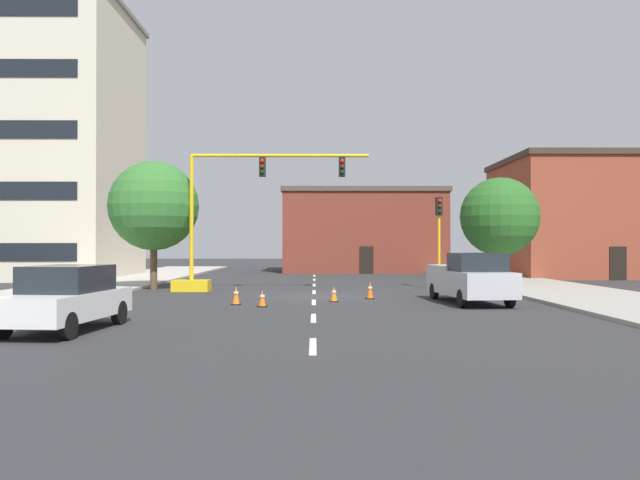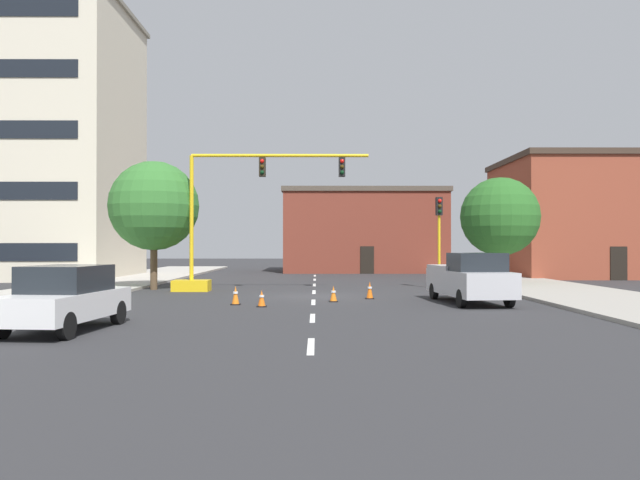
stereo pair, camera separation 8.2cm
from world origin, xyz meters
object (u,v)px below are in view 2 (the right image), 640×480
Objects in this scene: tree_left_near at (154,206)px; traffic_cone_roadside_c at (262,299)px; traffic_cone_roadside_d at (236,295)px; pickup_truck_silver at (470,278)px; tree_right_mid at (500,217)px; sedan_white_near_left at (65,298)px; traffic_signal_gantry at (217,245)px; traffic_light_pole_right at (439,221)px; traffic_cone_roadside_b at (370,290)px; traffic_cone_roadside_a at (333,294)px.

tree_left_near is 11.74m from traffic_cone_roadside_c.
traffic_cone_roadside_c is 0.85× the size of traffic_cone_roadside_d.
traffic_cone_roadside_c is (-8.06, -1.45, -0.67)m from pickup_truck_silver.
tree_left_near is at bearing -166.95° from tree_right_mid.
sedan_white_near_left reaches higher than traffic_cone_roadside_d.
pickup_truck_silver reaches higher than traffic_cone_roadside_d.
traffic_signal_gantry is 16.67m from tree_right_mid.
traffic_cone_roadside_c is at bearing -133.45° from tree_right_mid.
traffic_light_pole_right is at bearing 2.36° from tree_left_near.
sedan_white_near_left is 8.04m from traffic_cone_roadside_c.
sedan_white_near_left is (-1.75, -14.57, -1.39)m from traffic_signal_gantry.
traffic_cone_roadside_d is at bearing -153.84° from traffic_cone_roadside_b.
traffic_cone_roadside_a is 3.42m from traffic_cone_roadside_c.
traffic_cone_roadside_a is (5.63, -5.97, -1.97)m from traffic_signal_gantry.
traffic_light_pole_right is at bearing 56.13° from traffic_cone_roadside_b.
traffic_signal_gantry reaches higher than traffic_light_pole_right.
pickup_truck_silver reaches higher than traffic_cone_roadside_c.
traffic_cone_roadside_c is at bearing -141.17° from traffic_cone_roadside_b.
traffic_cone_roadside_a is at bearing -37.69° from tree_left_near.
tree_right_mid is at bearing 13.05° from tree_left_near.
traffic_cone_roadside_b is at bearing 41.15° from traffic_cone_roadside_a.
traffic_cone_roadside_c is at bearing -131.20° from traffic_light_pole_right.
traffic_signal_gantry reaches higher than tree_right_mid.
tree_left_near is at bearing 96.06° from sedan_white_near_left.
traffic_cone_roadside_d is at bearing -137.56° from tree_right_mid.
tree_right_mid is 13.60m from traffic_cone_roadside_b.
sedan_white_near_left is at bearing -130.61° from traffic_cone_roadside_a.
pickup_truck_silver is 5.42m from traffic_cone_roadside_a.
traffic_light_pole_right is 14.81m from tree_left_near.
tree_left_near is 12.08m from traffic_cone_roadside_a.
traffic_cone_roadside_b is at bearing -123.87° from traffic_light_pole_right.
traffic_light_pole_right reaches higher than traffic_cone_roadside_c.
tree_right_mid is at bearing 48.94° from sedan_white_near_left.
tree_right_mid is 8.33× the size of traffic_cone_roadside_b.
traffic_cone_roadside_b is (-4.16, -6.20, -3.16)m from traffic_light_pole_right.
traffic_signal_gantry reaches higher than traffic_cone_roadside_a.
traffic_cone_roadside_b is at bearing 26.16° from traffic_cone_roadside_d.
sedan_white_near_left is at bearing -131.89° from traffic_cone_roadside_b.
traffic_signal_gantry reaches higher than tree_left_near.
traffic_signal_gantry is 15.63× the size of traffic_cone_roadside_c.
tree_left_near is (-3.40, 1.01, 2.01)m from traffic_signal_gantry.
sedan_white_near_left is 11.35m from traffic_cone_roadside_a.
traffic_cone_roadside_b is (8.96, 9.98, -0.52)m from sedan_white_near_left.
pickup_truck_silver is at bearing 10.19° from traffic_cone_roadside_c.
sedan_white_near_left is at bearing -129.02° from traffic_light_pole_right.
tree_right_mid reaches higher than traffic_light_pole_right.
tree_right_mid is 13.25m from pickup_truck_silver.
traffic_signal_gantry is at bearing 83.15° from sedan_white_near_left.
traffic_cone_roadside_a is 1.03× the size of traffic_cone_roadside_c.
traffic_signal_gantry reaches higher than sedan_white_near_left.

